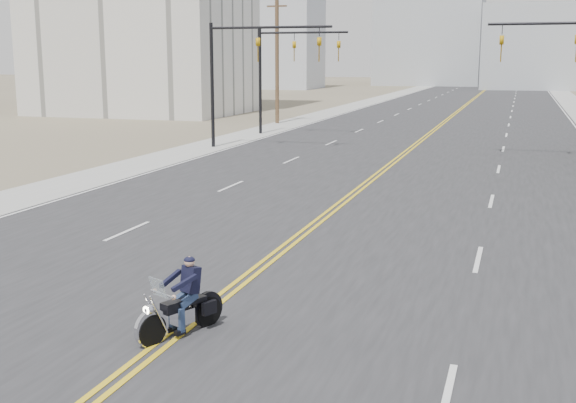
{
  "coord_description": "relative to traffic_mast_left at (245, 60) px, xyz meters",
  "views": [
    {
      "loc": [
        5.8,
        -6.19,
        4.98
      ],
      "look_at": [
        0.56,
        10.11,
        1.6
      ],
      "focal_mm": 45.0,
      "sensor_mm": 36.0,
      "label": 1
    }
  ],
  "objects": [
    {
      "name": "haze_bldg_b",
      "position": [
        16.98,
        93.0,
        2.06
      ],
      "size": [
        18.0,
        14.0,
        14.0
      ],
      "primitive_type": "cube",
      "color": "#ADB2B7",
      "rests_on": "ground"
    },
    {
      "name": "traffic_mast_far",
      "position": [
        -0.33,
        8.0,
        -0.06
      ],
      "size": [
        6.1,
        0.26,
        7.0
      ],
      "color": "black",
      "rests_on": "ground"
    },
    {
      "name": "haze_bldg_f",
      "position": [
        -41.02,
        98.0,
        3.06
      ],
      "size": [
        12.0,
        12.0,
        16.0
      ],
      "primitive_type": "cube",
      "color": "#ADB2B7",
      "rests_on": "ground"
    },
    {
      "name": "utility_pole_left",
      "position": [
        -3.52,
        16.0,
        0.54
      ],
      "size": [
        2.2,
        0.3,
        10.5
      ],
      "color": "brown",
      "rests_on": "ground"
    },
    {
      "name": "motorcyclist",
      "position": [
        9.08,
        -26.89,
        -4.21
      ],
      "size": [
        1.48,
        2.02,
        1.45
      ],
      "primitive_type": null,
      "rotation": [
        0.0,
        0.0,
        2.72
      ],
      "color": "black",
      "rests_on": "ground"
    },
    {
      "name": "sidewalk_left",
      "position": [
        -2.52,
        38.0,
        -4.93
      ],
      "size": [
        3.0,
        200.0,
        0.01
      ],
      "primitive_type": "cube",
      "color": "#A5A5A0",
      "rests_on": "ground"
    },
    {
      "name": "haze_bldg_d",
      "position": [
        -3.02,
        108.0,
        8.06
      ],
      "size": [
        20.0,
        15.0,
        26.0
      ],
      "primitive_type": "cube",
      "color": "#ADB2B7",
      "rests_on": "ground"
    },
    {
      "name": "haze_bldg_a",
      "position": [
        -26.02,
        83.0,
        6.06
      ],
      "size": [
        14.0,
        12.0,
        22.0
      ],
      "primitive_type": "cube",
      "color": "#B7BCC6",
      "rests_on": "ground"
    },
    {
      "name": "road",
      "position": [
        8.98,
        38.0,
        -4.93
      ],
      "size": [
        20.0,
        200.0,
        0.01
      ],
      "primitive_type": "cube",
      "color": "#303033",
      "rests_on": "ground"
    },
    {
      "name": "traffic_mast_left",
      "position": [
        0.0,
        0.0,
        0.0
      ],
      "size": [
        7.1,
        0.26,
        7.0
      ],
      "color": "black",
      "rests_on": "ground"
    }
  ]
}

